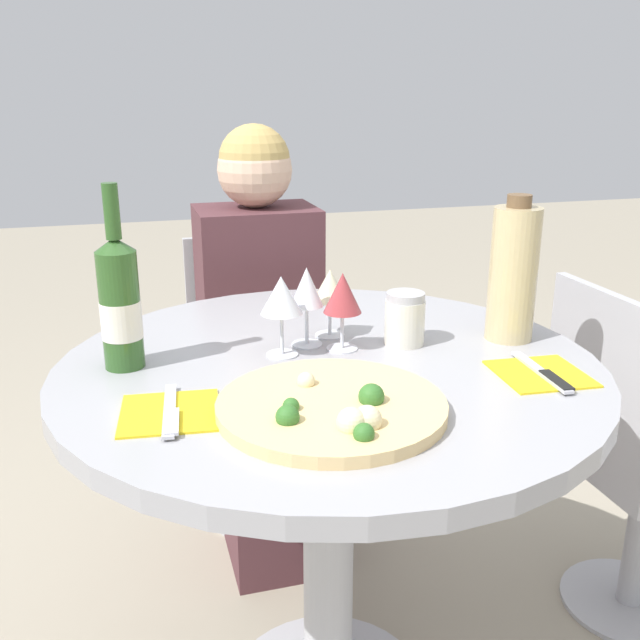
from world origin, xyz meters
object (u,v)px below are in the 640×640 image
Objects in this scene: dining_table at (329,433)px; chair_behind_diner at (257,384)px; pizza_large at (333,407)px; seated_diner at (265,359)px; wine_bottle at (120,303)px; tall_carafe at (513,273)px; chair_empty_side at (629,465)px.

chair_behind_diner is (0.01, 0.78, -0.22)m from dining_table.
pizza_large is (-0.06, -0.21, 0.16)m from dining_table.
wine_bottle is (-0.37, -0.57, 0.36)m from seated_diner.
wine_bottle reaches higher than tall_carafe.
tall_carafe is (0.44, 0.24, 0.12)m from pizza_large.
tall_carafe reaches higher than dining_table.
seated_diner is 0.96m from chair_empty_side.
wine_bottle is at bearing 176.00° from tall_carafe.
pizza_large reaches higher than dining_table.
seated_diner is at bearing 90.00° from chair_behind_diner.
dining_table is 3.48× the size of tall_carafe.
chair_behind_diner is 0.98m from tall_carafe.
tall_carafe is (0.38, 0.03, 0.28)m from dining_table.
seated_diner is 4.07× the size of tall_carafe.
tall_carafe is at bearing 116.21° from chair_behind_diner.
chair_empty_side is 0.94m from pizza_large.
tall_carafe is (0.37, -0.76, 0.50)m from chair_behind_diner.
tall_carafe is (-0.38, -0.04, 0.50)m from chair_empty_side.
tall_carafe is (0.74, -0.05, 0.02)m from wine_bottle.
seated_diner reaches higher than chair_empty_side.
seated_diner is 0.90m from pizza_large.
dining_table is 0.86× the size of seated_diner.
tall_carafe is at bearing -4.00° from wine_bottle.
seated_diner is 0.81m from tall_carafe.
seated_diner is at bearing 57.11° from wine_bottle.
wine_bottle reaches higher than chair_empty_side.
wine_bottle is at bearing 167.72° from dining_table.
wine_bottle is at bearing -90.59° from chair_empty_side.
dining_table is at bearing -84.97° from chair_empty_side.
pizza_large is (-0.07, -0.86, 0.25)m from seated_diner.
chair_behind_diner reaches higher than pizza_large.
tall_carafe is at bearing 3.97° from dining_table.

